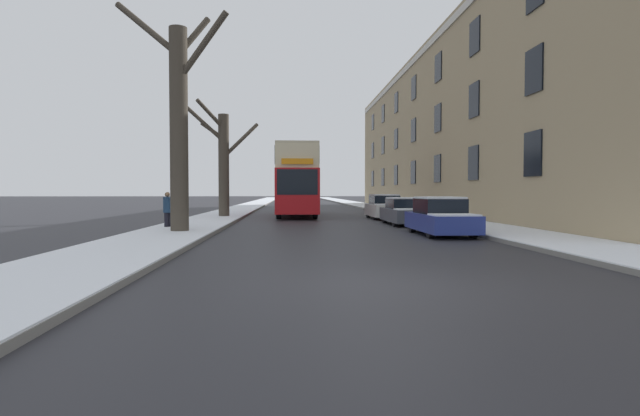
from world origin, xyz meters
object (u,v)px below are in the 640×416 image
parked_car_0 (440,217)px  parked_car_1 (405,212)px  double_decker_bus (296,178)px  parked_car_2 (384,207)px  bare_tree_left_0 (179,121)px  pedestrian_left_sidewalk (168,209)px  bare_tree_left_1 (223,160)px

parked_car_0 → parked_car_1: (-0.00, 5.76, -0.03)m
double_decker_bus → parked_car_2: bearing=-35.5°
bare_tree_left_0 → pedestrian_left_sidewalk: size_ratio=5.52×
bare_tree_left_0 → double_decker_bus: (4.54, 14.13, -1.74)m
bare_tree_left_0 → bare_tree_left_1: (0.12, 11.17, -0.75)m
bare_tree_left_0 → parked_car_2: bearing=46.9°
parked_car_0 → pedestrian_left_sidewalk: pedestrian_left_sidewalk is taller
bare_tree_left_0 → parked_car_0: bare_tree_left_0 is taller
parked_car_1 → parked_car_2: 5.31m
double_decker_bus → pedestrian_left_sidewalk: (-5.49, -12.05, -1.64)m
bare_tree_left_0 → parked_car_2: size_ratio=2.05×
bare_tree_left_1 → pedestrian_left_sidewalk: bare_tree_left_1 is taller
double_decker_bus → parked_car_0: (5.21, -14.79, -1.86)m
bare_tree_left_1 → parked_car_2: bare_tree_left_1 is taller
bare_tree_left_1 → parked_car_1: 11.73m
double_decker_bus → pedestrian_left_sidewalk: bearing=-114.5°
parked_car_0 → parked_car_2: bearing=90.0°
bare_tree_left_1 → parked_car_0: bare_tree_left_1 is taller
parked_car_2 → parked_car_0: bearing=-90.0°
bare_tree_left_1 → parked_car_0: bearing=-50.9°
bare_tree_left_0 → double_decker_bus: bearing=72.2°
bare_tree_left_1 → double_decker_bus: 5.41m
bare_tree_left_0 → bare_tree_left_1: bearing=89.4°
bare_tree_left_0 → parked_car_1: 11.58m
bare_tree_left_0 → double_decker_bus: 14.94m
parked_car_1 → pedestrian_left_sidewalk: 11.12m
bare_tree_left_1 → pedestrian_left_sidewalk: size_ratio=4.30×
bare_tree_left_1 → parked_car_1: bare_tree_left_1 is taller
pedestrian_left_sidewalk → parked_car_2: bearing=157.9°
parked_car_1 → parked_car_2: (0.00, 5.31, 0.05)m
bare_tree_left_0 → pedestrian_left_sidewalk: bearing=114.6°
bare_tree_left_1 → double_decker_bus: bearing=33.8°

